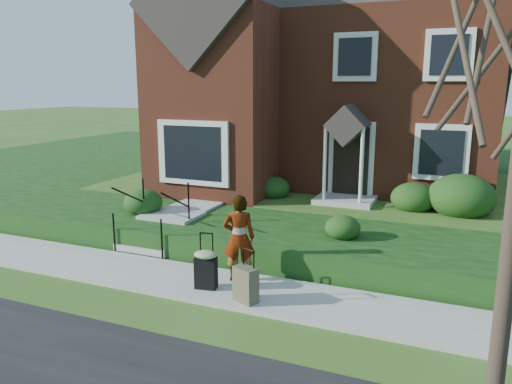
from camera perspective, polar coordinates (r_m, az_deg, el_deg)
The scene contains 10 objects.
ground at distance 9.88m, azimuth -4.24°, elevation -10.92°, with size 120.00×120.00×0.00m, color #2D5119.
sidewalk at distance 9.86m, azimuth -4.25°, elevation -10.71°, with size 60.00×1.60×0.08m, color #9E9B93.
terrace at distance 19.29m, azimuth 21.96°, elevation 0.67°, with size 44.00×20.00×0.60m, color black.
walkway at distance 15.03m, azimuth -4.09°, elevation -0.27°, with size 1.20×6.00×0.06m, color #9E9B93.
main_house at distance 18.26m, azimuth 9.32°, elevation 16.45°, with size 10.40×10.20×9.40m.
front_steps at distance 12.43m, azimuth -10.69°, elevation -3.87°, with size 1.40×2.02×1.50m.
foundation_shrubs at distance 13.81m, azimuth 7.38°, elevation 0.50°, with size 10.22×4.40×1.17m.
woman at distance 9.77m, azimuth -1.96°, elevation -5.26°, with size 0.63×0.41×1.73m, color #999999.
suitcase_black at distance 9.55m, azimuth -5.76°, elevation -8.55°, with size 0.50×0.43×1.08m.
suitcase_olive at distance 8.99m, azimuth -1.19°, elevation -10.51°, with size 0.51×0.41×0.97m.
Camera 1 is at (4.19, -8.06, 3.89)m, focal length 35.00 mm.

